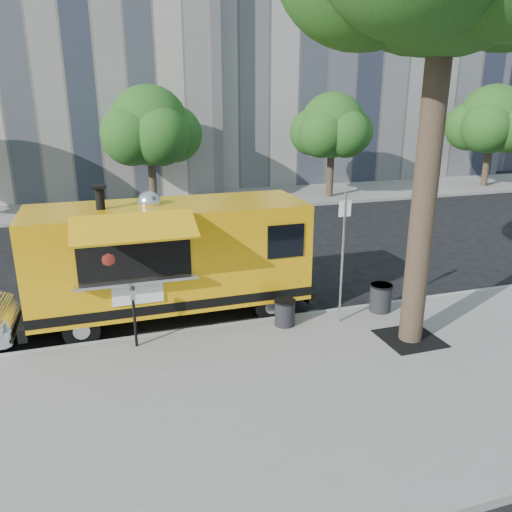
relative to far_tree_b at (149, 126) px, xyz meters
The scene contains 14 objects.
ground 13.30m from the far_tree_b, 85.50° to the right, with size 120.00×120.00×0.00m, color black.
sidewalk 17.15m from the far_tree_b, 86.57° to the right, with size 60.00×6.00×0.15m, color gray.
curb 14.17m from the far_tree_b, 85.80° to the right, with size 60.00×0.14×0.16m, color #999993.
far_sidewalk 3.97m from the far_tree_b, 38.66° to the left, with size 60.00×5.00×0.15m, color gray.
building_mid 17.70m from the far_tree_b, 38.39° to the left, with size 20.00×14.00×20.00m, color #99948F.
tree_well 16.33m from the far_tree_b, 76.92° to the right, with size 1.20×1.20×0.02m, color black.
far_tree_b is the anchor object (origin of this frame).
far_tree_c 9.01m from the far_tree_b, ahead, with size 3.24×3.24×5.21m.
far_tree_d 19.00m from the far_tree_b, ahead, with size 3.78×3.78×5.64m.
sign_post 14.61m from the far_tree_b, 79.85° to the right, with size 0.28×0.06×3.00m.
parking_meter 14.48m from the far_tree_b, 98.10° to the right, with size 0.11×0.11×1.33m.
food_truck 12.78m from the far_tree_b, 94.71° to the right, with size 6.62×3.05×3.26m.
trash_bin_left 14.49m from the far_tree_b, 84.73° to the right, with size 0.50×0.50×0.60m.
trash_bin_right 14.87m from the far_tree_b, 74.94° to the right, with size 0.56×0.56×0.67m.
Camera 1 is at (-3.46, -10.97, 5.09)m, focal length 35.00 mm.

